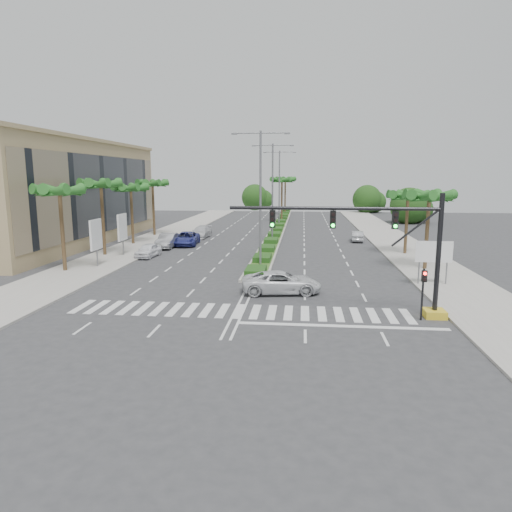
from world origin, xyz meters
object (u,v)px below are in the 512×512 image
at_px(car_parked_a, 148,250).
at_px(car_parked_d, 201,232).
at_px(car_parked_c, 187,239).
at_px(car_crossing, 282,282).
at_px(car_parked_b, 168,241).
at_px(car_right, 357,236).

xyz_separation_m(car_parked_a, car_parked_d, (2.06, 15.09, 0.04)).
bearing_deg(car_parked_c, car_crossing, -65.00).
relative_size(car_parked_d, car_crossing, 0.92).
distance_m(car_parked_c, car_crossing, 24.73).
height_order(car_parked_a, car_parked_b, car_parked_b).
bearing_deg(car_parked_d, car_parked_c, -88.74).
xyz_separation_m(car_crossing, car_right, (8.31, 26.77, -0.11)).
xyz_separation_m(car_parked_a, car_parked_c, (1.84, 8.39, 0.09)).
xyz_separation_m(car_parked_d, car_right, (20.41, -1.38, -0.08)).
relative_size(car_parked_c, car_right, 1.41).
height_order(car_parked_b, car_crossing, car_parked_b).
relative_size(car_parked_a, car_parked_b, 0.82).
distance_m(car_parked_b, car_crossing, 23.86).
distance_m(car_parked_d, car_right, 20.45).
height_order(car_parked_b, car_right, car_parked_b).
relative_size(car_parked_a, car_crossing, 0.74).
bearing_deg(car_crossing, car_parked_b, 27.96).
bearing_deg(car_right, car_parked_a, 36.17).
relative_size(car_parked_c, car_crossing, 1.02).
distance_m(car_parked_c, car_right, 21.31).
bearing_deg(car_parked_d, car_right, -0.66).
bearing_deg(car_parked_b, car_parked_c, 51.28).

